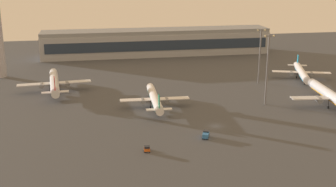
# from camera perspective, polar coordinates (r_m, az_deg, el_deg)

# --- Properties ---
(ground_plane) EXTENTS (416.00, 416.00, 0.00)m
(ground_plane) POSITION_cam_1_polar(r_m,az_deg,el_deg) (156.58, 6.28, -4.26)
(ground_plane) COLOR #424449
(terminal_building) EXTENTS (145.49, 22.40, 16.40)m
(terminal_building) POSITION_cam_1_polar(r_m,az_deg,el_deg) (282.88, -1.45, 6.76)
(terminal_building) COLOR #9EA3AD
(terminal_building) RESTS_ON ground
(airplane_taxiway_distant) EXTENTS (34.40, 44.08, 11.31)m
(airplane_taxiway_distant) POSITION_cam_1_polar(r_m,az_deg,el_deg) (187.45, 20.78, -0.42)
(airplane_taxiway_distant) COLOR silver
(airplane_taxiway_distant) RESTS_ON ground
(airplane_far_stand) EXTENTS (28.18, 36.22, 9.29)m
(airplane_far_stand) POSITION_cam_1_polar(r_m,az_deg,el_deg) (175.76, -1.76, -0.66)
(airplane_far_stand) COLOR white
(airplane_far_stand) RESTS_ON ground
(airplane_terminal_side) EXTENTS (28.41, 36.11, 9.53)m
(airplane_terminal_side) POSITION_cam_1_polar(r_m,az_deg,el_deg) (229.98, 17.11, 2.70)
(airplane_terminal_side) COLOR white
(airplane_terminal_side) RESTS_ON ground
(airplane_near_gate) EXTENTS (32.91, 42.24, 10.83)m
(airplane_near_gate) POSITION_cam_1_polar(r_m,az_deg,el_deg) (204.49, -14.69, 1.40)
(airplane_near_gate) COLOR silver
(airplane_near_gate) RESTS_ON ground
(pushback_tug) EXTENTS (2.09, 3.23, 2.05)m
(pushback_tug) POSITION_cam_1_polar(r_m,az_deg,el_deg) (134.30, -2.77, -7.25)
(pushback_tug) COLOR #D85919
(pushback_tug) RESTS_ON ground
(cargo_loader) EXTENTS (3.32, 4.57, 2.25)m
(cargo_loader) POSITION_cam_1_polar(r_m,az_deg,el_deg) (145.39, 4.98, -5.37)
(cargo_loader) COLOR #3372BF
(cargo_loader) RESTS_ON ground
(apron_light_central) EXTENTS (4.80, 0.90, 29.04)m
(apron_light_central) POSITION_cam_1_polar(r_m,az_deg,el_deg) (179.93, 12.92, 3.57)
(apron_light_central) COLOR slate
(apron_light_central) RESTS_ON ground
(apron_light_east) EXTENTS (4.80, 0.90, 26.57)m
(apron_light_east) POSITION_cam_1_polar(r_m,az_deg,el_deg) (214.14, 11.98, 5.26)
(apron_light_east) COLOR slate
(apron_light_east) RESTS_ON ground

